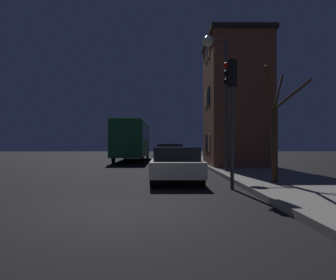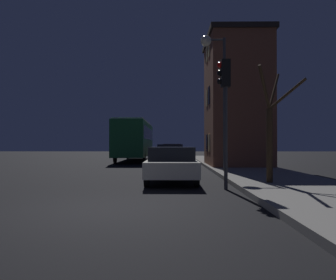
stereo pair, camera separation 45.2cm
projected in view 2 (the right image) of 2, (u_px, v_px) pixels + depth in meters
The scene contains 9 objects.
ground_plane at pixel (100, 209), 7.40m from camera, with size 120.00×120.00×0.00m, color black.
brick_building at pixel (236, 100), 20.97m from camera, with size 3.83×5.34×8.21m.
streetlamp at pixel (214, 69), 16.01m from camera, with size 1.24×0.53×6.65m.
traffic_light at pixel (225, 96), 10.69m from camera, with size 0.43×0.24×4.26m.
bare_tree at pixel (271, 131), 11.18m from camera, with size 1.55×1.87×3.92m.
bus at pixel (135, 138), 29.24m from camera, with size 2.48×11.38×3.45m.
car_near_lane at pixel (172, 163), 12.67m from camera, with size 1.89×4.46×1.37m.
car_mid_lane at pixel (170, 155), 22.15m from camera, with size 1.86×4.42×1.48m.
car_far_lane at pixel (172, 152), 30.41m from camera, with size 1.78×4.41×1.51m.
Camera 2 is at (1.63, -7.41, 1.48)m, focal length 35.00 mm.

